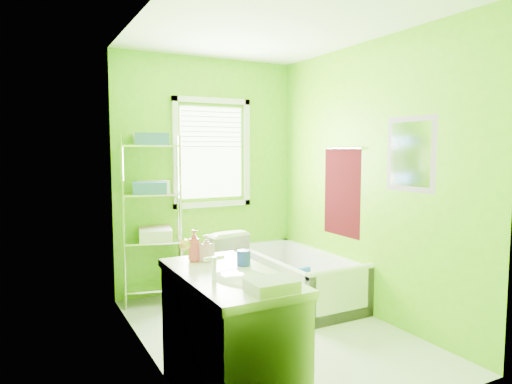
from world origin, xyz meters
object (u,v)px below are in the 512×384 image
bathtub (297,284)px  wire_shelf_unit (154,200)px  vanity (230,335)px  toilet (215,262)px

bathtub → wire_shelf_unit: size_ratio=0.91×
vanity → wire_shelf_unit: (0.11, 2.10, 0.63)m
bathtub → vanity: (-1.46, -1.48, 0.28)m
vanity → wire_shelf_unit: 2.20m
bathtub → toilet: bearing=146.9°
vanity → wire_shelf_unit: size_ratio=0.63×
toilet → wire_shelf_unit: 0.94m
toilet → vanity: vanity is taller
bathtub → wire_shelf_unit: bearing=155.2°
toilet → wire_shelf_unit: (-0.61, 0.14, 0.70)m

